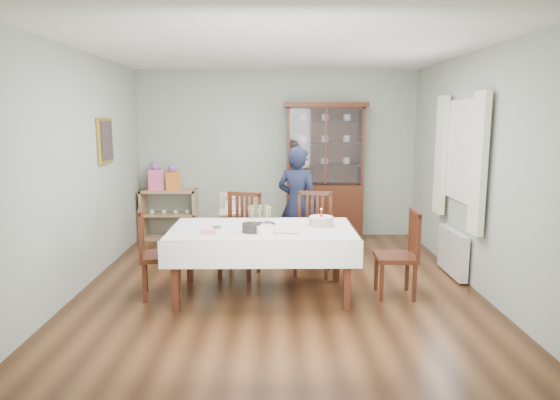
{
  "coord_description": "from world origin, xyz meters",
  "views": [
    {
      "loc": [
        -0.05,
        -5.66,
        1.94
      ],
      "look_at": [
        0.02,
        0.2,
        0.97
      ],
      "focal_mm": 32.0,
      "sensor_mm": 36.0,
      "label": 1
    }
  ],
  "objects_px": {
    "sideboard": "(169,214)",
    "birthday_cake": "(321,222)",
    "dining_table": "(262,261)",
    "gift_bag_orange": "(173,179)",
    "chair_far_right": "(313,250)",
    "woman": "(297,204)",
    "chair_far_left": "(240,251)",
    "china_cabinet": "(324,170)",
    "champagne_tray": "(260,220)",
    "high_chair": "(232,233)",
    "chair_end_left": "(160,270)",
    "gift_bag_pink": "(156,178)",
    "chair_end_right": "(397,271)"
  },
  "relations": [
    {
      "from": "dining_table",
      "to": "chair_far_right",
      "type": "distance_m",
      "value": 0.98
    },
    {
      "from": "chair_far_right",
      "to": "high_chair",
      "type": "height_order",
      "value": "chair_far_right"
    },
    {
      "from": "china_cabinet",
      "to": "chair_far_left",
      "type": "distance_m",
      "value": 2.42
    },
    {
      "from": "sideboard",
      "to": "chair_far_left",
      "type": "relative_size",
      "value": 0.89
    },
    {
      "from": "dining_table",
      "to": "gift_bag_orange",
      "type": "height_order",
      "value": "gift_bag_orange"
    },
    {
      "from": "gift_bag_pink",
      "to": "woman",
      "type": "bearing_deg",
      "value": -29.6
    },
    {
      "from": "china_cabinet",
      "to": "chair_end_right",
      "type": "distance_m",
      "value": 2.84
    },
    {
      "from": "chair_far_right",
      "to": "chair_end_left",
      "type": "relative_size",
      "value": 1.04
    },
    {
      "from": "chair_far_right",
      "to": "woman",
      "type": "bearing_deg",
      "value": 116.34
    },
    {
      "from": "china_cabinet",
      "to": "high_chair",
      "type": "distance_m",
      "value": 1.99
    },
    {
      "from": "chair_end_right",
      "to": "woman",
      "type": "bearing_deg",
      "value": -141.89
    },
    {
      "from": "chair_end_left",
      "to": "gift_bag_pink",
      "type": "distance_m",
      "value": 2.8
    },
    {
      "from": "woman",
      "to": "birthday_cake",
      "type": "bearing_deg",
      "value": 122.71
    },
    {
      "from": "china_cabinet",
      "to": "high_chair",
      "type": "height_order",
      "value": "china_cabinet"
    },
    {
      "from": "chair_end_right",
      "to": "chair_end_left",
      "type": "bearing_deg",
      "value": -88.61
    },
    {
      "from": "china_cabinet",
      "to": "woman",
      "type": "xyz_separation_m",
      "value": [
        -0.48,
        -1.25,
        -0.34
      ]
    },
    {
      "from": "china_cabinet",
      "to": "chair_far_left",
      "type": "xyz_separation_m",
      "value": [
        -1.23,
        -1.91,
        -0.82
      ]
    },
    {
      "from": "china_cabinet",
      "to": "birthday_cake",
      "type": "relative_size",
      "value": 7.14
    },
    {
      "from": "china_cabinet",
      "to": "high_chair",
      "type": "relative_size",
      "value": 2.3
    },
    {
      "from": "high_chair",
      "to": "birthday_cake",
      "type": "distance_m",
      "value": 1.81
    },
    {
      "from": "high_chair",
      "to": "gift_bag_pink",
      "type": "height_order",
      "value": "gift_bag_pink"
    },
    {
      "from": "chair_end_left",
      "to": "gift_bag_orange",
      "type": "relative_size",
      "value": 2.4
    },
    {
      "from": "birthday_cake",
      "to": "gift_bag_pink",
      "type": "relative_size",
      "value": 0.68
    },
    {
      "from": "dining_table",
      "to": "woman",
      "type": "bearing_deg",
      "value": 71.98
    },
    {
      "from": "chair_far_right",
      "to": "chair_end_right",
      "type": "height_order",
      "value": "chair_far_right"
    },
    {
      "from": "champagne_tray",
      "to": "chair_end_left",
      "type": "bearing_deg",
      "value": -173.04
    },
    {
      "from": "china_cabinet",
      "to": "chair_end_right",
      "type": "xyz_separation_m",
      "value": [
        0.54,
        -2.66,
        -0.84
      ]
    },
    {
      "from": "birthday_cake",
      "to": "gift_bag_orange",
      "type": "height_order",
      "value": "gift_bag_orange"
    },
    {
      "from": "dining_table",
      "to": "chair_end_left",
      "type": "height_order",
      "value": "chair_end_left"
    },
    {
      "from": "chair_end_left",
      "to": "gift_bag_pink",
      "type": "bearing_deg",
      "value": 1.55
    },
    {
      "from": "high_chair",
      "to": "gift_bag_orange",
      "type": "distance_m",
      "value": 1.71
    },
    {
      "from": "chair_end_right",
      "to": "woman",
      "type": "height_order",
      "value": "woman"
    },
    {
      "from": "champagne_tray",
      "to": "birthday_cake",
      "type": "height_order",
      "value": "champagne_tray"
    },
    {
      "from": "sideboard",
      "to": "birthday_cake",
      "type": "distance_m",
      "value": 3.44
    },
    {
      "from": "sideboard",
      "to": "chair_far_right",
      "type": "xyz_separation_m",
      "value": [
        2.18,
        -1.89,
        -0.1
      ]
    },
    {
      "from": "chair_far_left",
      "to": "chair_far_right",
      "type": "bearing_deg",
      "value": 18.52
    },
    {
      "from": "chair_far_left",
      "to": "chair_end_right",
      "type": "distance_m",
      "value": 1.92
    },
    {
      "from": "chair_far_left",
      "to": "woman",
      "type": "bearing_deg",
      "value": 57.54
    },
    {
      "from": "chair_far_right",
      "to": "champagne_tray",
      "type": "height_order",
      "value": "chair_far_right"
    },
    {
      "from": "chair_far_left",
      "to": "gift_bag_pink",
      "type": "distance_m",
      "value": 2.51
    },
    {
      "from": "china_cabinet",
      "to": "woman",
      "type": "height_order",
      "value": "china_cabinet"
    },
    {
      "from": "chair_end_left",
      "to": "gift_bag_orange",
      "type": "xyz_separation_m",
      "value": [
        -0.36,
        2.64,
        0.69
      ]
    },
    {
      "from": "chair_far_right",
      "to": "gift_bag_orange",
      "type": "xyz_separation_m",
      "value": [
        -2.1,
        1.87,
        0.68
      ]
    },
    {
      "from": "sideboard",
      "to": "china_cabinet",
      "type": "bearing_deg",
      "value": -0.49
    },
    {
      "from": "chair_far_left",
      "to": "high_chair",
      "type": "height_order",
      "value": "chair_far_left"
    },
    {
      "from": "dining_table",
      "to": "sideboard",
      "type": "height_order",
      "value": "sideboard"
    },
    {
      "from": "dining_table",
      "to": "chair_end_left",
      "type": "bearing_deg",
      "value": -179.75
    },
    {
      "from": "chair_far_right",
      "to": "woman",
      "type": "height_order",
      "value": "woman"
    },
    {
      "from": "gift_bag_orange",
      "to": "chair_end_left",
      "type": "bearing_deg",
      "value": -82.16
    },
    {
      "from": "sideboard",
      "to": "high_chair",
      "type": "height_order",
      "value": "high_chair"
    }
  ]
}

